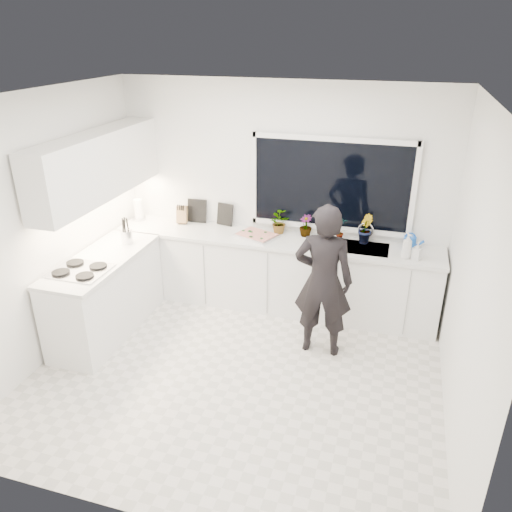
% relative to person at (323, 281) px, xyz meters
% --- Properties ---
extents(floor, '(4.00, 3.50, 0.02)m').
position_rel_person_xyz_m(floor, '(-0.73, -0.66, -0.84)').
color(floor, beige).
rests_on(floor, ground).
extents(wall_back, '(4.00, 0.02, 2.70)m').
position_rel_person_xyz_m(wall_back, '(-0.73, 1.10, 0.52)').
color(wall_back, white).
rests_on(wall_back, ground).
extents(wall_left, '(0.02, 3.50, 2.70)m').
position_rel_person_xyz_m(wall_left, '(-2.74, -0.66, 0.52)').
color(wall_left, white).
rests_on(wall_left, ground).
extents(wall_right, '(0.02, 3.50, 2.70)m').
position_rel_person_xyz_m(wall_right, '(1.28, -0.66, 0.52)').
color(wall_right, white).
rests_on(wall_right, ground).
extents(ceiling, '(4.00, 3.50, 0.02)m').
position_rel_person_xyz_m(ceiling, '(-0.73, -0.66, 1.88)').
color(ceiling, white).
rests_on(ceiling, wall_back).
extents(window, '(1.80, 0.02, 1.00)m').
position_rel_person_xyz_m(window, '(-0.13, 1.07, 0.72)').
color(window, black).
rests_on(window, wall_back).
extents(base_cabinets_back, '(3.92, 0.58, 0.88)m').
position_rel_person_xyz_m(base_cabinets_back, '(-0.73, 0.79, -0.39)').
color(base_cabinets_back, white).
rests_on(base_cabinets_back, floor).
extents(base_cabinets_left, '(0.58, 1.60, 0.88)m').
position_rel_person_xyz_m(base_cabinets_left, '(-2.40, -0.31, -0.39)').
color(base_cabinets_left, white).
rests_on(base_cabinets_left, floor).
extents(countertop_back, '(3.94, 0.62, 0.04)m').
position_rel_person_xyz_m(countertop_back, '(-0.73, 0.78, 0.07)').
color(countertop_back, silver).
rests_on(countertop_back, base_cabinets_back).
extents(countertop_left, '(0.62, 1.60, 0.04)m').
position_rel_person_xyz_m(countertop_left, '(-2.40, -0.31, 0.07)').
color(countertop_left, silver).
rests_on(countertop_left, base_cabinets_left).
extents(upper_cabinets, '(0.34, 2.10, 0.70)m').
position_rel_person_xyz_m(upper_cabinets, '(-2.52, 0.04, 1.02)').
color(upper_cabinets, white).
rests_on(upper_cabinets, wall_left).
extents(sink, '(0.58, 0.42, 0.14)m').
position_rel_person_xyz_m(sink, '(0.32, 0.79, 0.04)').
color(sink, silver).
rests_on(sink, countertop_back).
extents(faucet, '(0.03, 0.03, 0.22)m').
position_rel_person_xyz_m(faucet, '(0.32, 0.99, 0.20)').
color(faucet, silver).
rests_on(faucet, countertop_back).
extents(stovetop, '(0.56, 0.48, 0.03)m').
position_rel_person_xyz_m(stovetop, '(-2.42, -0.66, 0.10)').
color(stovetop, black).
rests_on(stovetop, countertop_left).
extents(person, '(0.62, 0.42, 1.67)m').
position_rel_person_xyz_m(person, '(0.00, 0.00, 0.00)').
color(person, black).
rests_on(person, floor).
extents(pizza_tray, '(0.56, 0.49, 0.03)m').
position_rel_person_xyz_m(pizza_tray, '(-0.94, 0.76, 0.10)').
color(pizza_tray, '#B3B3B8').
rests_on(pizza_tray, countertop_back).
extents(pizza, '(0.51, 0.44, 0.01)m').
position_rel_person_xyz_m(pizza, '(-0.94, 0.76, 0.12)').
color(pizza, red).
rests_on(pizza, pizza_tray).
extents(watering_can, '(0.17, 0.17, 0.13)m').
position_rel_person_xyz_m(watering_can, '(0.82, 0.95, 0.15)').
color(watering_can, blue).
rests_on(watering_can, countertop_back).
extents(paper_towel_roll, '(0.12, 0.12, 0.26)m').
position_rel_person_xyz_m(paper_towel_roll, '(-2.58, 0.89, 0.22)').
color(paper_towel_roll, white).
rests_on(paper_towel_roll, countertop_back).
extents(knife_block, '(0.15, 0.12, 0.22)m').
position_rel_person_xyz_m(knife_block, '(-1.98, 0.93, 0.20)').
color(knife_block, '#977146').
rests_on(knife_block, countertop_back).
extents(utensil_crock, '(0.13, 0.13, 0.16)m').
position_rel_person_xyz_m(utensil_crock, '(-2.33, 0.14, 0.17)').
color(utensil_crock, silver).
rests_on(utensil_crock, countertop_left).
extents(picture_frame_large, '(0.22, 0.06, 0.28)m').
position_rel_person_xyz_m(picture_frame_large, '(-1.44, 1.03, 0.23)').
color(picture_frame_large, black).
rests_on(picture_frame_large, countertop_back).
extents(picture_frame_small, '(0.25, 0.03, 0.30)m').
position_rel_person_xyz_m(picture_frame_small, '(-1.82, 1.03, 0.24)').
color(picture_frame_small, black).
rests_on(picture_frame_small, countertop_back).
extents(herb_plants, '(1.29, 0.32, 0.34)m').
position_rel_person_xyz_m(herb_plants, '(-0.28, 0.95, 0.23)').
color(herb_plants, '#26662D').
rests_on(herb_plants, countertop_back).
extents(soap_bottles, '(0.24, 0.15, 0.28)m').
position_rel_person_xyz_m(soap_bottles, '(0.83, 0.64, 0.21)').
color(soap_bottles, '#D8BF66').
rests_on(soap_bottles, countertop_back).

